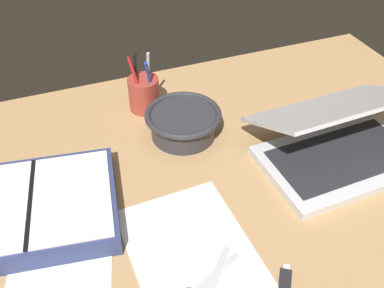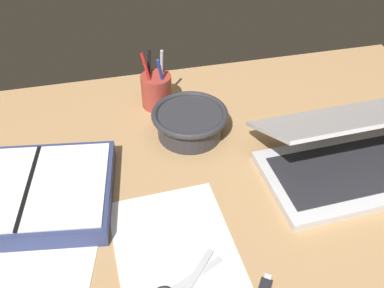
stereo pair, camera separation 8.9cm
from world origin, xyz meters
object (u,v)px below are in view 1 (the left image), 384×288
(pen_cup, at_px, (144,93))
(bowl, at_px, (181,123))
(planner, at_px, (33,209))
(laptop, at_px, (339,141))

(pen_cup, bearing_deg, bowl, -69.68)
(pen_cup, height_order, planner, pen_cup)
(pen_cup, relative_size, planner, 0.44)
(bowl, bearing_deg, pen_cup, 110.32)
(bowl, relative_size, planner, 0.51)
(laptop, xyz_separation_m, bowl, (-0.30, 0.20, -0.01))
(bowl, xyz_separation_m, planner, (-0.35, -0.13, -0.02))
(bowl, xyz_separation_m, pen_cup, (-0.05, 0.14, 0.01))
(laptop, bearing_deg, bowl, 144.65)
(laptop, distance_m, pen_cup, 0.48)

